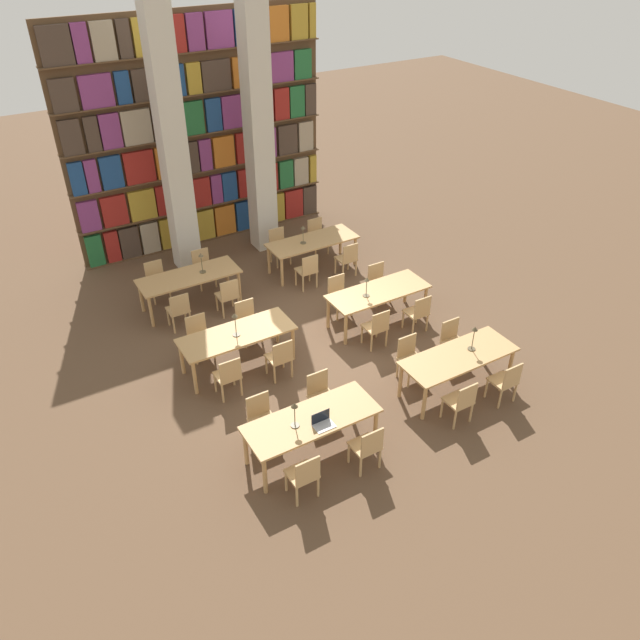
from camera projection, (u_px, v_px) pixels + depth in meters
ground_plane at (314, 342)px, 12.61m from camera, size 40.00×40.00×0.00m
bookshelf_bank at (200, 137)px, 14.97m from camera, size 6.47×0.35×5.50m
pillar_left at (172, 144)px, 13.55m from camera, size 0.55×0.55×6.00m
pillar_center at (258, 129)px, 14.42m from camera, size 0.55×0.55×6.00m
reading_table_0 at (312, 422)px, 9.72m from camera, size 2.16×0.83×0.77m
chair_0 at (304, 475)px, 9.12m from camera, size 0.42×0.40×0.87m
chair_1 at (262, 418)px, 10.11m from camera, size 0.42×0.40×0.87m
chair_2 at (367, 446)px, 9.59m from camera, size 0.42×0.40×0.87m
chair_3 at (321, 394)px, 10.58m from camera, size 0.42×0.40×0.87m
desk_lamp_0 at (295, 411)px, 9.36m from camera, size 0.14×0.14×0.46m
laptop at (323, 423)px, 9.52m from camera, size 0.32×0.22×0.21m
reading_table_1 at (459, 359)px, 11.04m from camera, size 2.16×0.83×0.77m
chair_4 at (461, 401)px, 10.45m from camera, size 0.42×0.40×0.87m
chair_5 at (410, 357)px, 11.44m from camera, size 0.42×0.40×0.87m
chair_6 at (506, 381)px, 10.88m from camera, size 0.42×0.40×0.87m
chair_7 at (453, 340)px, 11.87m from camera, size 0.42×0.40×0.87m
desk_lamp_1 at (474, 334)px, 10.95m from camera, size 0.14×0.14×0.49m
reading_table_2 at (237, 337)px, 11.59m from camera, size 2.16×0.83×0.77m
chair_8 at (228, 375)px, 11.00m from camera, size 0.42×0.40×0.87m
chair_9 at (199, 336)px, 12.00m from camera, size 0.42×0.40×0.87m
chair_10 at (280, 357)px, 11.44m from camera, size 0.42×0.40×0.87m
chair_11 at (248, 320)px, 12.43m from camera, size 0.42×0.40×0.87m
desk_lamp_2 at (235, 321)px, 11.31m from camera, size 0.14×0.14×0.48m
reading_table_3 at (378, 294)px, 12.83m from camera, size 2.16×0.83×0.77m
chair_12 at (377, 327)px, 12.24m from camera, size 0.42×0.40×0.87m
chair_13 at (339, 294)px, 13.24m from camera, size 0.42×0.40×0.87m
chair_14 at (418, 312)px, 12.67m from camera, size 0.42×0.40×0.87m
chair_15 at (378, 282)px, 13.67m from camera, size 0.42×0.40×0.87m
desk_lamp_3 at (367, 284)px, 12.45m from camera, size 0.14×0.14×0.43m
reading_table_4 at (189, 279)px, 13.35m from camera, size 2.16×0.83×0.77m
chair_16 at (179, 309)px, 12.76m from camera, size 0.42×0.40×0.87m
chair_17 at (157, 279)px, 13.75m from camera, size 0.42×0.40×0.87m
chair_18 at (228, 295)px, 13.21m from camera, size 0.42×0.40×0.87m
chair_19 at (203, 267)px, 14.21m from camera, size 0.42×0.40×0.87m
desk_lamp_4 at (201, 260)px, 13.24m from camera, size 0.14×0.14×0.46m
reading_table_5 at (312, 243)px, 14.70m from camera, size 2.16×0.83×0.77m
chair_20 at (308, 270)px, 14.11m from camera, size 0.42×0.40×0.87m
chair_21 at (279, 245)px, 15.10m from camera, size 0.42×0.40×0.87m
chair_22 at (347, 258)px, 14.56m from camera, size 0.42×0.40×0.87m
chair_23 at (317, 235)px, 15.55m from camera, size 0.42×0.40×0.87m
desk_lamp_5 at (303, 232)px, 14.36m from camera, size 0.14×0.14×0.45m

